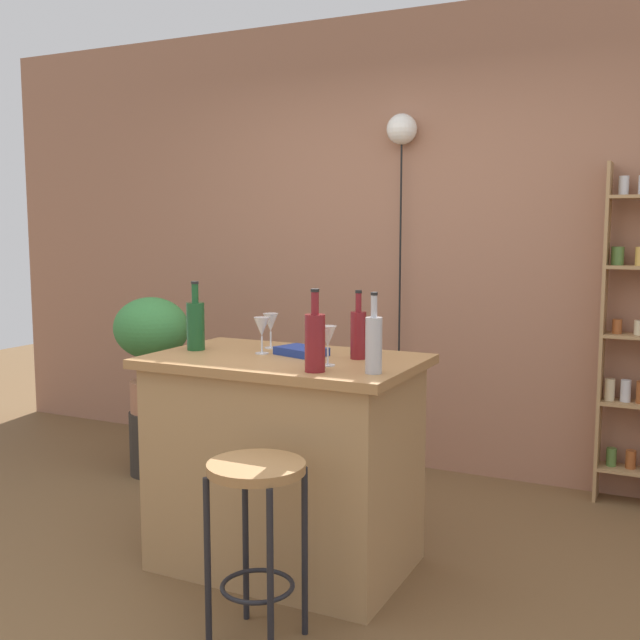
% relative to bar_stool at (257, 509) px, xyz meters
% --- Properties ---
extents(ground, '(12.00, 12.00, 0.00)m').
position_rel_bar_stool_xyz_m(ground, '(-0.22, 0.32, -0.51)').
color(ground, brown).
extents(back_wall, '(6.40, 0.10, 2.80)m').
position_rel_bar_stool_xyz_m(back_wall, '(-0.22, 2.27, 0.89)').
color(back_wall, '#9E6B51').
rests_on(back_wall, ground).
extents(kitchen_counter, '(1.17, 0.74, 0.95)m').
position_rel_bar_stool_xyz_m(kitchen_counter, '(-0.22, 0.62, -0.03)').
color(kitchen_counter, '#A87F51').
rests_on(kitchen_counter, ground).
extents(bar_stool, '(0.35, 0.35, 0.68)m').
position_rel_bar_stool_xyz_m(bar_stool, '(0.00, 0.00, 0.00)').
color(bar_stool, black).
rests_on(bar_stool, ground).
extents(spice_shelf, '(0.37, 0.16, 1.85)m').
position_rel_bar_stool_xyz_m(spice_shelf, '(1.11, 2.12, 0.43)').
color(spice_shelf, '#A87F51').
rests_on(spice_shelf, ground).
extents(plant_stool, '(0.30, 0.30, 0.39)m').
position_rel_bar_stool_xyz_m(plant_stool, '(-1.56, 1.39, -0.31)').
color(plant_stool, '#2D2823').
rests_on(plant_stool, ground).
extents(potted_plant, '(0.47, 0.42, 0.70)m').
position_rel_bar_stool_xyz_m(potted_plant, '(-1.56, 1.39, 0.32)').
color(potted_plant, '#A86B4C').
rests_on(potted_plant, plant_stool).
extents(bottle_vinegar, '(0.07, 0.07, 0.30)m').
position_rel_bar_stool_xyz_m(bottle_vinegar, '(0.09, 0.72, 0.55)').
color(bottle_vinegar, maroon).
rests_on(bottle_vinegar, kitchen_counter).
extents(bottle_soda_blue, '(0.07, 0.07, 0.32)m').
position_rel_bar_stool_xyz_m(bottle_soda_blue, '(0.27, 0.44, 0.56)').
color(bottle_soda_blue, '#B2B2B7').
rests_on(bottle_soda_blue, kitchen_counter).
extents(bottle_sauce_amber, '(0.08, 0.08, 0.32)m').
position_rel_bar_stool_xyz_m(bottle_sauce_amber, '(-0.68, 0.60, 0.56)').
color(bottle_sauce_amber, '#194C23').
rests_on(bottle_sauce_amber, kitchen_counter).
extents(bottle_olive_oil, '(0.08, 0.08, 0.33)m').
position_rel_bar_stool_xyz_m(bottle_olive_oil, '(0.05, 0.37, 0.56)').
color(bottle_olive_oil, maroon).
rests_on(bottle_olive_oil, kitchen_counter).
extents(wine_glass_left, '(0.07, 0.07, 0.16)m').
position_rel_bar_stool_xyz_m(wine_glass_left, '(0.04, 0.51, 0.56)').
color(wine_glass_left, silver).
rests_on(wine_glass_left, kitchen_counter).
extents(wine_glass_center, '(0.07, 0.07, 0.16)m').
position_rel_bar_stool_xyz_m(wine_glass_center, '(-0.35, 0.65, 0.56)').
color(wine_glass_center, silver).
rests_on(wine_glass_center, kitchen_counter).
extents(wine_glass_right, '(0.07, 0.07, 0.16)m').
position_rel_bar_stool_xyz_m(wine_glass_right, '(-0.39, 0.80, 0.56)').
color(wine_glass_right, silver).
rests_on(wine_glass_right, kitchen_counter).
extents(cookbook, '(0.25, 0.21, 0.03)m').
position_rel_bar_stool_xyz_m(cookbook, '(-0.18, 0.69, 0.46)').
color(cookbook, navy).
rests_on(cookbook, kitchen_counter).
extents(pendant_globe_light, '(0.18, 0.18, 2.18)m').
position_rel_bar_stool_xyz_m(pendant_globe_light, '(-0.26, 2.16, 1.53)').
color(pendant_globe_light, black).
rests_on(pendant_globe_light, ground).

